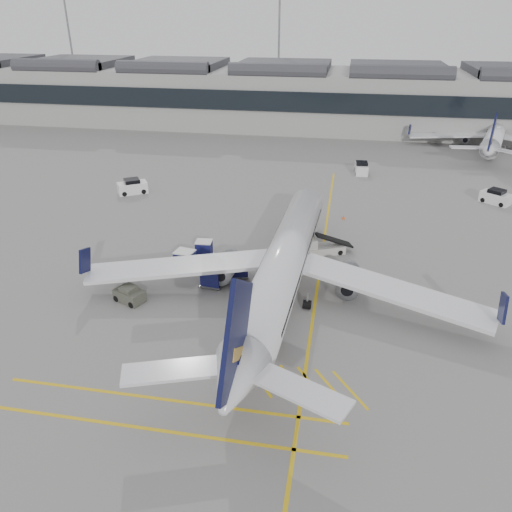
% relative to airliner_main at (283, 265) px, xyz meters
% --- Properties ---
extents(ground, '(220.00, 220.00, 0.00)m').
position_rel_airliner_main_xyz_m(ground, '(-7.16, -3.99, -2.88)').
color(ground, gray).
rests_on(ground, ground).
extents(terminal, '(200.00, 20.45, 12.40)m').
position_rel_airliner_main_xyz_m(terminal, '(-7.16, 67.93, 3.26)').
color(terminal, '#9E9E99').
rests_on(terminal, ground).
extents(light_masts, '(113.00, 0.60, 25.45)m').
position_rel_airliner_main_xyz_m(light_masts, '(-8.82, 82.01, 11.61)').
color(light_masts, slate).
rests_on(light_masts, ground).
extents(apron_markings, '(0.25, 60.00, 0.01)m').
position_rel_airliner_main_xyz_m(apron_markings, '(2.84, 6.01, -2.87)').
color(apron_markings, gold).
rests_on(apron_markings, ground).
extents(airliner_main, '(33.72, 36.89, 9.80)m').
position_rel_airliner_main_xyz_m(airliner_main, '(0.00, 0.00, 0.00)').
color(airliner_main, silver).
rests_on(airliner_main, ground).
extents(airliner_far, '(27.30, 30.28, 8.30)m').
position_rel_airliner_main_xyz_m(airliner_far, '(29.31, 54.98, -0.44)').
color(airliner_far, silver).
rests_on(airliner_far, ground).
extents(belt_loader, '(5.44, 3.43, 2.17)m').
position_rel_airliner_main_xyz_m(belt_loader, '(2.70, 8.75, -2.25)').
color(belt_loader, '#BBB8B1').
rests_on(belt_loader, ground).
extents(baggage_cart_a, '(2.01, 1.79, 1.79)m').
position_rel_airliner_main_xyz_m(baggage_cart_a, '(-4.34, 2.54, -1.92)').
color(baggage_cart_a, gray).
rests_on(baggage_cart_a, ground).
extents(baggage_cart_b, '(2.08, 1.82, 1.93)m').
position_rel_airliner_main_xyz_m(baggage_cart_b, '(-9.58, 2.90, -1.85)').
color(baggage_cart_b, gray).
rests_on(baggage_cart_b, ground).
extents(baggage_cart_c, '(2.03, 1.74, 1.98)m').
position_rel_airliner_main_xyz_m(baggage_cart_c, '(-6.30, 0.41, -1.82)').
color(baggage_cart_c, gray).
rests_on(baggage_cart_c, ground).
extents(baggage_cart_d, '(1.75, 1.48, 1.74)m').
position_rel_airliner_main_xyz_m(baggage_cart_d, '(-8.54, 5.75, -1.95)').
color(baggage_cart_d, gray).
rests_on(baggage_cart_d, ground).
extents(ramp_agent_a, '(0.74, 0.85, 1.97)m').
position_rel_airliner_main_xyz_m(ramp_agent_a, '(-4.72, 2.59, -1.90)').
color(ramp_agent_a, orange).
rests_on(ramp_agent_a, ground).
extents(ramp_agent_b, '(0.96, 0.89, 1.58)m').
position_rel_airliner_main_xyz_m(ramp_agent_b, '(-0.42, -1.73, -2.09)').
color(ramp_agent_b, orange).
rests_on(ramp_agent_b, ground).
extents(pushback_tug, '(2.85, 2.35, 1.38)m').
position_rel_airliner_main_xyz_m(pushback_tug, '(-12.45, -3.32, -2.27)').
color(pushback_tug, '#494A3F').
rests_on(pushback_tug, ground).
extents(safety_cone_nose, '(0.36, 0.36, 0.50)m').
position_rel_airliner_main_xyz_m(safety_cone_nose, '(4.71, 18.20, -2.63)').
color(safety_cone_nose, '#F24C0A').
rests_on(safety_cone_nose, ground).
extents(safety_cone_engine, '(0.41, 0.41, 0.57)m').
position_rel_airliner_main_xyz_m(safety_cone_engine, '(7.85, 1.91, -2.59)').
color(safety_cone_engine, '#F24C0A').
rests_on(safety_cone_engine, ground).
extents(service_van_left, '(4.17, 3.64, 1.93)m').
position_rel_airliner_main_xyz_m(service_van_left, '(-23.00, 22.38, -2.02)').
color(service_van_left, white).
rests_on(service_van_left, ground).
extents(service_van_mid, '(1.98, 3.57, 1.78)m').
position_rel_airliner_main_xyz_m(service_van_mid, '(6.80, 36.67, -2.09)').
color(service_van_mid, white).
rests_on(service_van_mid, ground).
extents(service_van_right, '(3.86, 3.54, 1.81)m').
position_rel_airliner_main_xyz_m(service_van_right, '(23.28, 26.99, -2.07)').
color(service_van_right, white).
rests_on(service_van_right, ground).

